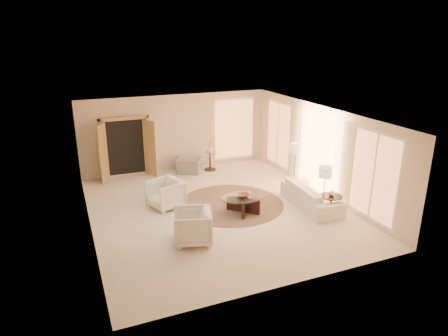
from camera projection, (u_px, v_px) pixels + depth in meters
name	position (u px, v px, depth m)	size (l,w,h in m)	color
room	(216.00, 164.00, 11.22)	(7.04, 8.04, 2.83)	silver
windows_right	(317.00, 151.00, 12.57)	(0.10, 6.40, 2.40)	#FBA364
window_back_corner	(234.00, 129.00, 15.52)	(1.70, 0.10, 2.40)	#FBA364
curtains_right	(300.00, 146.00, 13.35)	(0.06, 5.20, 2.60)	beige
french_doors	(126.00, 148.00, 13.98)	(1.95, 0.66, 2.16)	tan
area_rug	(231.00, 204.00, 12.03)	(3.16, 3.16, 0.01)	#422F23
sofa	(311.00, 195.00, 11.80)	(2.29, 0.89, 0.67)	white
armchair_left	(166.00, 192.00, 11.69)	(0.89, 0.83, 0.91)	white
armchair_right	(193.00, 225.00, 9.72)	(0.90, 0.84, 0.93)	white
accent_chair	(189.00, 163.00, 14.61)	(0.86, 0.56, 0.75)	gray
coffee_table	(243.00, 202.00, 11.38)	(1.54, 1.54, 0.49)	black
end_table	(331.00, 202.00, 11.19)	(0.62, 0.62, 0.58)	black
side_table	(210.00, 160.00, 14.90)	(0.57, 0.57, 0.67)	#2D271B
floor_lamp_near	(296.00, 150.00, 12.65)	(0.39, 0.39, 1.60)	#2D271B
floor_lamp_far	(325.00, 174.00, 10.84)	(0.36, 0.36, 1.47)	#2D271B
bowl	(243.00, 195.00, 11.31)	(0.35, 0.35, 0.08)	brown
end_vase	(332.00, 193.00, 11.10)	(0.18, 0.18, 0.19)	white
side_vase	(210.00, 150.00, 14.78)	(0.26, 0.26, 0.27)	white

